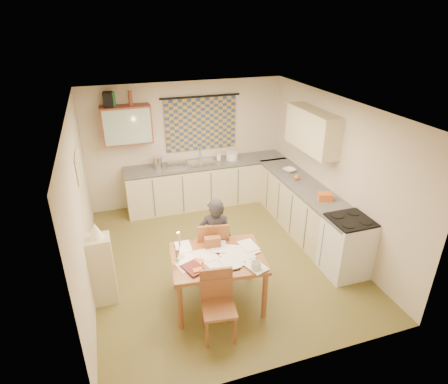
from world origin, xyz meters
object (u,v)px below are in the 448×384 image
object	(u,v)px
counter_back	(207,184)
dining_table	(218,279)
person	(216,239)
counter_right	(306,211)
stove	(347,246)
shelf_stand	(102,270)
chair_far	(213,259)

from	to	relation	value
counter_back	dining_table	size ratio (longest dim) A/B	2.49
counter_back	person	bearing A→B (deg)	-102.77
counter_back	dining_table	bearing A→B (deg)	-103.07
counter_right	stove	distance (m)	1.22
counter_right	counter_back	bearing A→B (deg)	129.00
dining_table	shelf_stand	size ratio (longest dim) A/B	1.29
stove	chair_far	bearing A→B (deg)	164.38
counter_back	dining_table	world-z (taller)	counter_back
shelf_stand	chair_far	bearing A→B (deg)	1.54
dining_table	shelf_stand	bearing A→B (deg)	167.86
counter_back	person	size ratio (longest dim) A/B	2.49
dining_table	person	size ratio (longest dim) A/B	1.00
chair_far	counter_right	bearing A→B (deg)	-149.60
counter_right	person	distance (m)	2.05
dining_table	person	distance (m)	0.63
counter_right	dining_table	size ratio (longest dim) A/B	2.23
stove	chair_far	distance (m)	2.04
dining_table	shelf_stand	world-z (taller)	shelf_stand
stove	counter_right	bearing A→B (deg)	90.00
counter_right	stove	world-z (taller)	stove
stove	chair_far	world-z (taller)	chair_far
person	shelf_stand	size ratio (longest dim) A/B	1.29
person	dining_table	bearing A→B (deg)	94.66
stove	dining_table	size ratio (longest dim) A/B	0.72
counter_right	person	xyz separation A→B (m)	(-1.91, -0.69, 0.21)
counter_right	dining_table	xyz separation A→B (m)	(-2.05, -1.24, -0.07)
dining_table	person	world-z (taller)	person
counter_right	shelf_stand	bearing A→B (deg)	-168.52
chair_far	stove	bearing A→B (deg)	175.73
counter_right	dining_table	bearing A→B (deg)	-148.94
dining_table	counter_back	bearing A→B (deg)	84.01
counter_right	person	world-z (taller)	person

